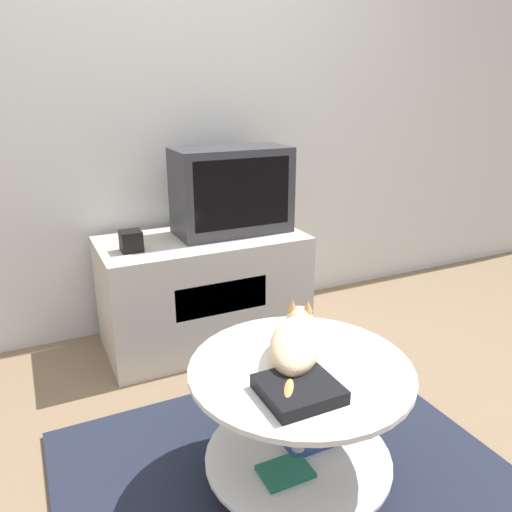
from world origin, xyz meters
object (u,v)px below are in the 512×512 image
object	(u,v)px
cat	(296,342)
speaker	(131,241)
tv	(232,191)
dvd_box	(299,389)

from	to	relation	value
cat	speaker	bearing A→B (deg)	51.16
speaker	cat	bearing A→B (deg)	-73.30
speaker	tv	bearing A→B (deg)	9.22
tv	dvd_box	world-z (taller)	tv
tv	cat	bearing A→B (deg)	-102.61
tv	dvd_box	bearing A→B (deg)	-104.96
speaker	cat	xyz separation A→B (m)	(0.30, -1.01, -0.10)
tv	dvd_box	xyz separation A→B (m)	(-0.34, -1.28, -0.30)
dvd_box	cat	bearing A→B (deg)	62.49
speaker	dvd_box	xyz separation A→B (m)	(0.20, -1.19, -0.13)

